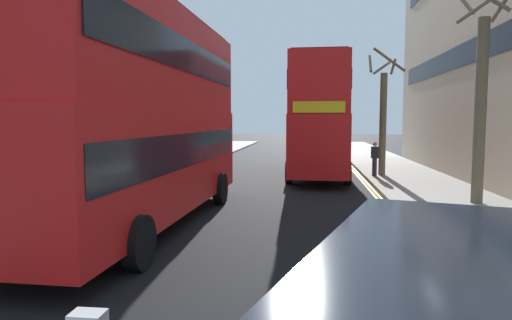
{
  "coord_description": "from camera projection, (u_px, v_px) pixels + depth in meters",
  "views": [
    {
      "loc": [
        1.8,
        -0.13,
        2.79
      ],
      "look_at": [
        0.5,
        11.0,
        1.8
      ],
      "focal_mm": 31.71,
      "sensor_mm": 36.0,
      "label": 1
    }
  ],
  "objects": [
    {
      "name": "street_tree_near",
      "position": [
        481.0,
        101.0,
        14.23
      ],
      "size": [
        1.66,
        1.71,
        6.85
      ],
      "color": "#6B6047",
      "rests_on": "sidewalk_right"
    },
    {
      "name": "double_decker_bus_away",
      "position": [
        143.0,
        111.0,
        11.65
      ],
      "size": [
        3.05,
        10.88,
        5.64
      ],
      "color": "red",
      "rests_on": "ground"
    },
    {
      "name": "pedestrian_far",
      "position": [
        375.0,
        158.0,
        21.41
      ],
      "size": [
        0.34,
        0.22,
        1.62
      ],
      "color": "#2D2D38",
      "rests_on": "sidewalk_right"
    },
    {
      "name": "kerb_line_inner",
      "position": [
        387.0,
        211.0,
        13.95
      ],
      "size": [
        0.1,
        56.0,
        0.01
      ],
      "primitive_type": "cube",
      "color": "yellow",
      "rests_on": "ground"
    },
    {
      "name": "kerb_line_outer",
      "position": [
        393.0,
        211.0,
        13.93
      ],
      "size": [
        0.1,
        56.0,
        0.01
      ],
      "primitive_type": "cube",
      "color": "yellow",
      "rests_on": "ground"
    },
    {
      "name": "sidewalk_left",
      "position": [
        89.0,
        192.0,
        17.16
      ],
      "size": [
        4.0,
        80.0,
        0.14
      ],
      "primitive_type": "cube",
      "color": "#9E9991",
      "rests_on": "ground"
    },
    {
      "name": "double_decker_bus_oncoming",
      "position": [
        319.0,
        115.0,
        22.65
      ],
      "size": [
        2.96,
        10.85,
        5.64
      ],
      "color": "red",
      "rests_on": "ground"
    },
    {
      "name": "sidewalk_right",
      "position": [
        444.0,
        199.0,
        15.66
      ],
      "size": [
        4.0,
        80.0,
        0.14
      ],
      "primitive_type": "cube",
      "color": "#9E9991",
      "rests_on": "ground"
    },
    {
      "name": "street_tree_mid",
      "position": [
        383.0,
        117.0,
        21.69
      ],
      "size": [
        1.63,
        1.63,
        5.99
      ],
      "color": "#6B6047",
      "rests_on": "sidewalk_right"
    }
  ]
}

